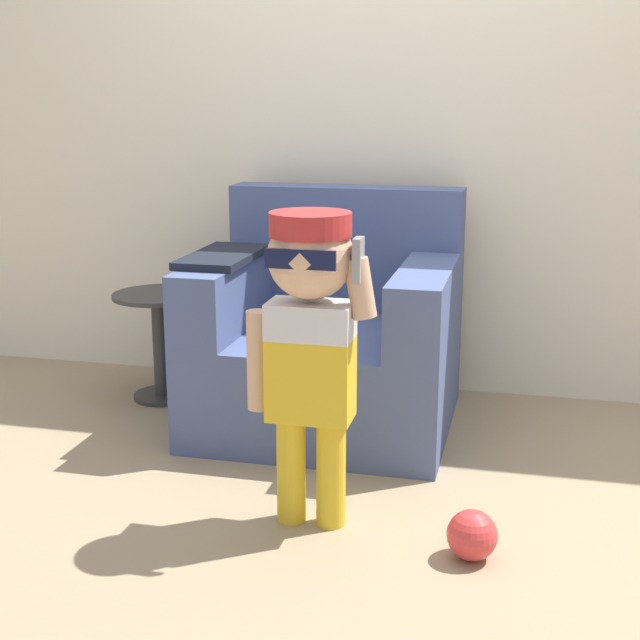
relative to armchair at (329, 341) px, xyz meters
The scene contains 6 objects.
ground_plane 0.43m from the armchair, 31.13° to the right, with size 10.00×10.00×0.00m, color #998466.
wall_back 1.12m from the armchair, 67.04° to the left, with size 10.00×0.05×2.60m.
armchair is the anchor object (origin of this frame).
person_child 0.98m from the armchair, 80.71° to the right, with size 0.41×0.30×0.99m.
side_table 0.79m from the armchair, behind, with size 0.41×0.41×0.48m.
toy_ball 1.25m from the armchair, 57.07° to the right, with size 0.15×0.15×0.15m.
Camera 1 is at (0.56, -3.29, 1.32)m, focal length 50.00 mm.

